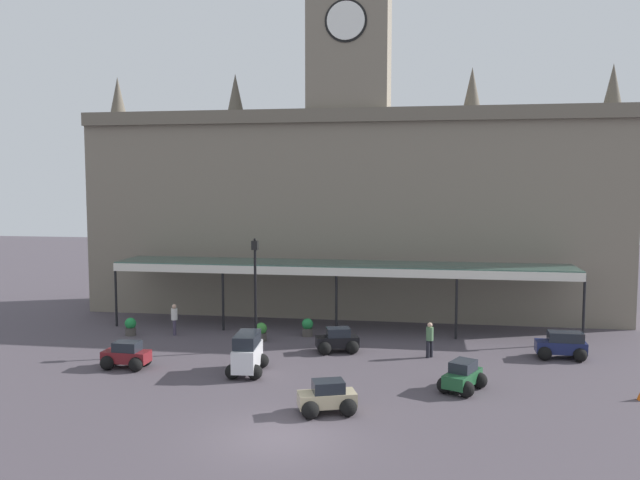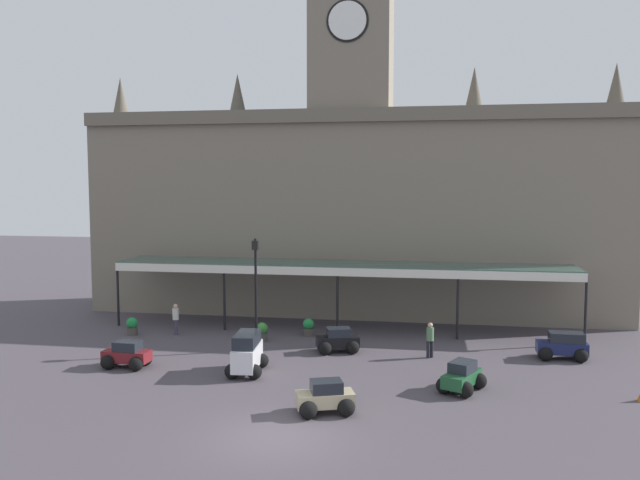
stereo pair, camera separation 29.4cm
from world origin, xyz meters
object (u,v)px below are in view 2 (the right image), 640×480
planter_near_kerb (308,327)px  car_green_sedan (462,379)px  car_beige_sedan (325,399)px  victorian_lamppost (256,282)px  car_navy_estate (563,347)px  pedestrian_near_entrance (176,318)px  car_white_van (247,355)px  planter_by_canopy (262,331)px  pedestrian_crossing_forecourt (430,339)px  car_black_sedan (338,342)px  planter_forecourt_centre (132,326)px  car_maroon_sedan (127,356)px

planter_near_kerb → car_green_sedan: bearing=-46.0°
car_beige_sedan → victorian_lamppost: victorian_lamppost is taller
car_navy_estate → pedestrian_near_entrance: size_ratio=1.36×
car_navy_estate → car_white_van: bearing=-161.6°
planter_by_canopy → planter_near_kerb: (2.19, 1.41, 0.00)m
victorian_lamppost → planter_near_kerb: size_ratio=5.77×
pedestrian_near_entrance → victorian_lamppost: size_ratio=0.30×
car_navy_estate → pedestrian_near_entrance: (-19.65, 1.60, 0.34)m
car_beige_sedan → pedestrian_crossing_forecourt: pedestrian_crossing_forecourt is taller
car_black_sedan → pedestrian_crossing_forecourt: pedestrian_crossing_forecourt is taller
car_beige_sedan → planter_by_canopy: bearing=116.6°
pedestrian_crossing_forecourt → planter_forecourt_centre: size_ratio=1.74×
car_green_sedan → car_beige_sedan: bearing=-145.9°
car_green_sedan → car_navy_estate: size_ratio=0.99×
car_beige_sedan → car_green_sedan: same height
planter_near_kerb → planter_forecourt_centre: same height
car_white_van → planter_forecourt_centre: 9.88m
car_beige_sedan → car_green_sedan: bearing=34.1°
victorian_lamppost → planter_near_kerb: bearing=59.5°
car_navy_estate → planter_forecourt_centre: size_ratio=2.36×
planter_forecourt_centre → planter_by_canopy: bearing=-0.4°
car_maroon_sedan → car_black_sedan: bearing=25.0°
car_green_sedan → planter_by_canopy: 11.79m
victorian_lamppost → planter_by_canopy: victorian_lamppost is taller
car_white_van → planter_near_kerb: 7.18m
pedestrian_near_entrance → planter_by_canopy: (4.96, -0.57, -0.42)m
car_black_sedan → car_navy_estate: 10.51m
car_green_sedan → planter_near_kerb: (-7.65, 7.91, -0.01)m
car_navy_estate → pedestrian_crossing_forecourt: 6.15m
pedestrian_crossing_forecourt → planter_near_kerb: size_ratio=1.74×
car_navy_estate → car_white_van: (-13.86, -4.60, 0.24)m
car_black_sedan → car_navy_estate: size_ratio=0.98×
planter_by_canopy → pedestrian_crossing_forecourt: bearing=-11.9°
car_green_sedan → pedestrian_crossing_forecourt: pedestrian_crossing_forecourt is taller
car_green_sedan → car_navy_estate: bearing=48.4°
car_white_van → pedestrian_crossing_forecourt: size_ratio=1.48×
car_white_van → car_black_sedan: bearing=50.6°
pedestrian_near_entrance → car_navy_estate: bearing=-4.7°
planter_by_canopy → victorian_lamppost: bearing=-83.4°
car_green_sedan → planter_by_canopy: (-9.84, 6.50, -0.01)m
car_white_van → car_navy_estate: bearing=18.4°
car_maroon_sedan → planter_by_canopy: car_maroon_sedan is taller
car_beige_sedan → planter_by_canopy: 10.99m
pedestrian_near_entrance → car_green_sedan: bearing=-25.5°
car_maroon_sedan → pedestrian_near_entrance: 6.27m
pedestrian_crossing_forecourt → planter_by_canopy: bearing=168.1°
pedestrian_near_entrance → victorian_lamppost: victorian_lamppost is taller
car_maroon_sedan → car_black_sedan: (8.88, 4.15, 0.00)m
car_beige_sedan → pedestrian_crossing_forecourt: bearing=65.3°
car_black_sedan → car_white_van: 5.30m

